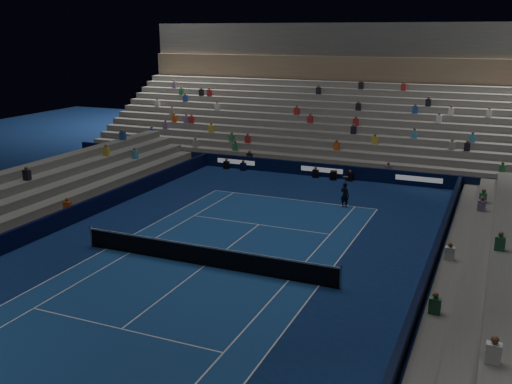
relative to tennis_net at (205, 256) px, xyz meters
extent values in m
plane|color=#0D2152|center=(0.00, 0.00, -0.50)|extent=(90.00, 90.00, 0.00)
cube|color=navy|center=(0.00, 0.00, -0.50)|extent=(10.97, 23.77, 0.01)
cube|color=black|center=(0.00, 18.50, 0.00)|extent=(44.00, 0.25, 1.00)
cube|color=black|center=(9.70, 0.00, 0.00)|extent=(0.25, 37.00, 1.00)
cube|color=black|center=(-9.70, 0.00, 0.00)|extent=(0.25, 37.00, 1.00)
cube|color=slate|center=(0.00, 19.50, -0.25)|extent=(44.00, 1.00, 0.50)
cube|color=slate|center=(0.00, 20.50, 0.00)|extent=(44.00, 1.00, 1.00)
cube|color=slate|center=(0.00, 21.50, 0.25)|extent=(44.00, 1.00, 1.50)
cube|color=slate|center=(0.00, 22.50, 0.50)|extent=(44.00, 1.00, 2.00)
cube|color=slate|center=(0.00, 23.50, 0.75)|extent=(44.00, 1.00, 2.50)
cube|color=slate|center=(0.00, 24.50, 1.00)|extent=(44.00, 1.00, 3.00)
cube|color=slate|center=(0.00, 25.50, 1.25)|extent=(44.00, 1.00, 3.50)
cube|color=slate|center=(0.00, 26.50, 1.50)|extent=(44.00, 1.00, 4.00)
cube|color=slate|center=(0.00, 27.50, 1.75)|extent=(44.00, 1.00, 4.50)
cube|color=slate|center=(0.00, 28.50, 2.00)|extent=(44.00, 1.00, 5.00)
cube|color=slate|center=(0.00, 29.50, 2.25)|extent=(44.00, 1.00, 5.50)
cube|color=slate|center=(0.00, 30.50, 2.50)|extent=(44.00, 1.00, 6.00)
cube|color=#7C654C|center=(0.00, 31.60, 6.60)|extent=(44.00, 0.60, 2.20)
cube|color=#4A4A47|center=(0.00, 33.00, 9.20)|extent=(44.00, 2.40, 3.00)
cube|color=#61615C|center=(10.50, 0.00, -0.25)|extent=(1.00, 37.00, 0.50)
cube|color=#61615C|center=(11.50, 0.00, 0.00)|extent=(1.00, 37.00, 1.00)
cube|color=#61615C|center=(12.50, 0.00, 0.25)|extent=(1.00, 37.00, 1.50)
cube|color=slate|center=(-10.50, 0.00, -0.25)|extent=(1.00, 37.00, 0.50)
cube|color=slate|center=(-11.50, 0.00, 0.00)|extent=(1.00, 37.00, 1.00)
cylinder|color=#B2B2B7|center=(-6.40, 0.00, 0.05)|extent=(0.10, 0.10, 1.10)
cylinder|color=#B2B2B7|center=(6.40, 0.00, 0.05)|extent=(0.10, 0.10, 1.10)
cube|color=black|center=(0.00, 0.00, -0.05)|extent=(12.80, 0.03, 0.90)
cube|color=white|center=(0.00, 0.00, 0.44)|extent=(12.80, 0.04, 0.08)
imported|color=black|center=(3.51, 11.61, 0.27)|extent=(0.63, 0.49, 1.54)
cube|color=black|center=(1.00, 18.03, -0.19)|extent=(0.57, 0.65, 0.62)
cylinder|color=black|center=(1.00, 17.57, -0.01)|extent=(0.22, 0.37, 0.16)
camera|label=1|loc=(11.90, -21.83, 9.89)|focal=40.65mm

